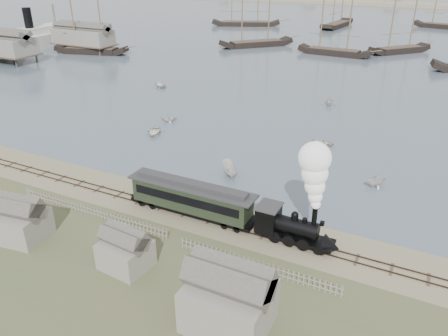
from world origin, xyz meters
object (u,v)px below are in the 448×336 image
at_px(locomotive, 307,203).
at_px(beached_dinghy, 147,187).
at_px(steamship, 30,28).
at_px(passenger_coach, 191,197).

xyz_separation_m(locomotive, beached_dinghy, (-19.81, 2.55, -4.28)).
height_order(beached_dinghy, steamship, steamship).
distance_m(locomotive, passenger_coach, 12.47).
bearing_deg(steamship, passenger_coach, -128.58).
xyz_separation_m(passenger_coach, beached_dinghy, (-7.59, 2.55, -1.82)).
bearing_deg(locomotive, steamship, 149.55).
distance_m(beached_dinghy, steamship, 102.71).
xyz_separation_m(locomotive, steamship, (-103.99, 61.13, 1.23)).
relative_size(beached_dinghy, steamship, 0.06).
distance_m(passenger_coach, steamship, 110.33).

